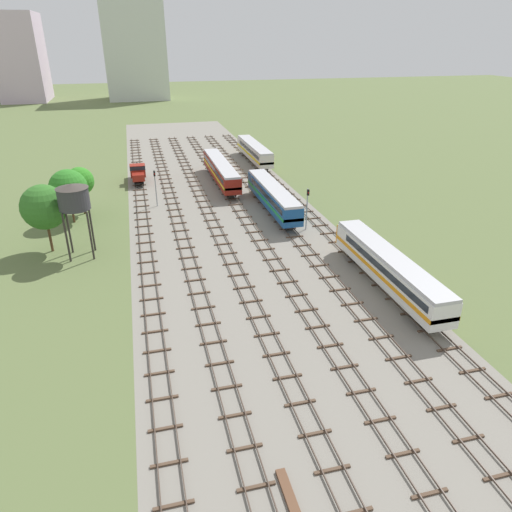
% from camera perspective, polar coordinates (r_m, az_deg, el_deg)
% --- Properties ---
extents(ground_plane, '(480.00, 480.00, 0.00)m').
position_cam_1_polar(ground_plane, '(69.71, -3.51, 4.66)').
color(ground_plane, '#5B6B3D').
extents(ballast_bed, '(28.43, 176.00, 0.01)m').
position_cam_1_polar(ballast_bed, '(69.71, -3.51, 4.66)').
color(ballast_bed, gray).
rests_on(ballast_bed, ground).
extents(track_far_left, '(2.40, 126.00, 0.29)m').
position_cam_1_polar(track_far_left, '(69.53, -13.62, 4.04)').
color(track_far_left, '#47382D').
rests_on(track_far_left, ground).
extents(track_left, '(2.40, 126.00, 0.29)m').
position_cam_1_polar(track_left, '(69.70, -9.61, 4.46)').
color(track_left, '#47382D').
rests_on(track_left, ground).
extents(track_centre_left, '(2.40, 126.00, 0.29)m').
position_cam_1_polar(track_centre_left, '(70.21, -5.64, 4.86)').
color(track_centre_left, '#47382D').
rests_on(track_centre_left, ground).
extents(track_centre, '(2.40, 126.00, 0.29)m').
position_cam_1_polar(track_centre, '(71.05, -1.74, 5.22)').
color(track_centre, '#47382D').
rests_on(track_centre, ground).
extents(track_centre_right, '(2.40, 126.00, 0.29)m').
position_cam_1_polar(track_centre_right, '(72.21, 2.06, 5.55)').
color(track_centre_right, '#47382D').
rests_on(track_centre_right, ground).
extents(track_right, '(2.40, 126.00, 0.29)m').
position_cam_1_polar(track_right, '(73.68, 5.73, 5.84)').
color(track_right, '#47382D').
rests_on(track_right, ground).
extents(diesel_railcar_right_nearest, '(2.96, 20.50, 3.80)m').
position_cam_1_polar(diesel_railcar_right_nearest, '(50.76, 15.90, -1.27)').
color(diesel_railcar_right_nearest, white).
rests_on(diesel_railcar_right_nearest, ground).
extents(diesel_railcar_centre_right_near, '(2.96, 20.50, 3.80)m').
position_cam_1_polar(diesel_railcar_centre_right_near, '(71.53, 2.07, 7.43)').
color(diesel_railcar_centre_right_near, '#194C8C').
rests_on(diesel_railcar_centre_right_near, ground).
extents(passenger_coach_centre_mid, '(2.96, 22.00, 3.80)m').
position_cam_1_polar(passenger_coach_centre_mid, '(86.33, -4.33, 10.51)').
color(passenger_coach_centre_mid, maroon).
rests_on(passenger_coach_centre_mid, ground).
extents(shunter_loco_far_left_midfar, '(2.74, 8.46, 3.10)m').
position_cam_1_polar(shunter_loco_far_left_midfar, '(89.80, -14.26, 9.99)').
color(shunter_loco_far_left_midfar, maroon).
rests_on(shunter_loco_far_left_midfar, ground).
extents(diesel_railcar_right_far, '(2.96, 20.50, 3.80)m').
position_cam_1_polar(diesel_railcar_right_far, '(101.39, -0.22, 12.78)').
color(diesel_railcar_right_far, beige).
rests_on(diesel_railcar_right_far, ground).
extents(water_tower, '(3.75, 3.75, 9.14)m').
position_cam_1_polar(water_tower, '(58.65, -21.45, 6.66)').
color(water_tower, '#2D2826').
rests_on(water_tower, ground).
extents(signal_post_nearest, '(0.28, 0.47, 5.92)m').
position_cam_1_polar(signal_post_nearest, '(64.41, 6.29, 6.32)').
color(signal_post_nearest, gray).
rests_on(signal_post_nearest, ground).
extents(signal_post_near, '(0.28, 0.47, 5.83)m').
position_cam_1_polar(signal_post_near, '(75.21, -12.22, 8.63)').
color(signal_post_near, gray).
rests_on(signal_post_near, ground).
extents(lineside_tree_0, '(4.12, 4.12, 7.16)m').
position_cam_1_polar(lineside_tree_0, '(74.58, -20.76, 8.56)').
color(lineside_tree_0, '#4C331E').
rests_on(lineside_tree_0, ground).
extents(lineside_tree_1, '(5.34, 5.34, 7.78)m').
position_cam_1_polar(lineside_tree_1, '(71.39, -21.97, 7.69)').
color(lineside_tree_1, '#4C331E').
rests_on(lineside_tree_1, ground).
extents(lineside_tree_2, '(5.48, 5.48, 8.57)m').
position_cam_1_polar(lineside_tree_2, '(62.03, -24.52, 5.46)').
color(lineside_tree_2, '#4C331E').
rests_on(lineside_tree_2, ground).
extents(skyline_tower_0, '(17.09, 25.26, 33.74)m').
position_cam_1_polar(skyline_tower_0, '(229.38, -26.81, 20.85)').
color(skyline_tower_0, silver).
rests_on(skyline_tower_0, ground).
extents(skyline_tower_1, '(24.85, 20.72, 41.05)m').
position_cam_1_polar(skyline_tower_1, '(219.85, -14.61, 23.46)').
color(skyline_tower_1, silver).
rests_on(skyline_tower_1, ground).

